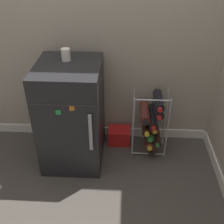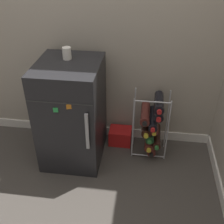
{
  "view_description": "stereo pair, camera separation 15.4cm",
  "coord_description": "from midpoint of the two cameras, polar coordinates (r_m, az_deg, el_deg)",
  "views": [
    {
      "loc": [
        0.23,
        -1.68,
        1.75
      ],
      "look_at": [
        0.12,
        0.29,
        0.45
      ],
      "focal_mm": 45.0,
      "sensor_mm": 36.0,
      "label": 1
    },
    {
      "loc": [
        0.38,
        -1.66,
        1.75
      ],
      "look_at": [
        0.12,
        0.29,
        0.45
      ],
      "focal_mm": 45.0,
      "sensor_mm": 36.0,
      "label": 2
    }
  ],
  "objects": [
    {
      "name": "wall_back",
      "position": [
        2.34,
        -4.78,
        20.71
      ],
      "size": [
        7.06,
        0.07,
        2.5
      ],
      "color": "#9E9384",
      "rests_on": "ground_plane"
    },
    {
      "name": "soda_box",
      "position": [
        2.7,
        -0.19,
        -4.85
      ],
      "size": [
        0.21,
        0.16,
        0.15
      ],
      "color": "red",
      "rests_on": "ground_plane"
    },
    {
      "name": "wine_rack",
      "position": [
        2.49,
        6.28,
        -2.2
      ],
      "size": [
        0.31,
        0.33,
        0.61
      ],
      "color": "#B2B2B7",
      "rests_on": "ground_plane"
    },
    {
      "name": "mini_fridge",
      "position": [
        2.36,
        -10.01,
        -0.62
      ],
      "size": [
        0.5,
        0.57,
        0.89
      ],
      "color": "black",
      "rests_on": "ground_plane"
    },
    {
      "name": "fridge_top_cup",
      "position": [
        2.21,
        -11.39,
        11.34
      ],
      "size": [
        0.07,
        0.07,
        0.09
      ],
      "color": "silver",
      "rests_on": "mini_fridge"
    },
    {
      "name": "ground_plane",
      "position": [
        2.44,
        -5.19,
        -12.61
      ],
      "size": [
        14.0,
        14.0,
        0.0
      ],
      "primitive_type": "plane",
      "color": "#423D38"
    }
  ]
}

